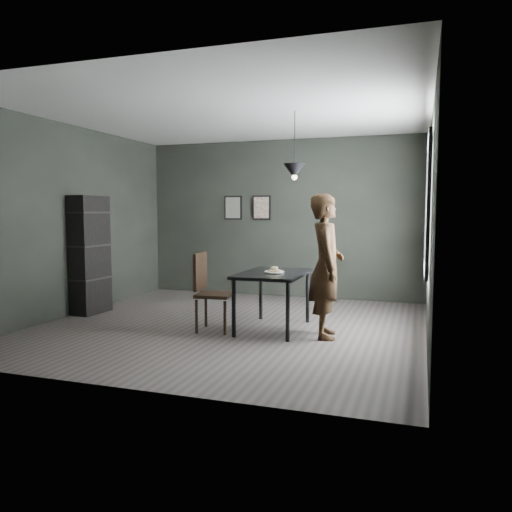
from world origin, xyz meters
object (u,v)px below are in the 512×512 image
(white_plate, at_px, (274,273))
(shelf_unit, at_px, (90,255))
(wood_chair, at_px, (208,286))
(pendant_lamp, at_px, (294,171))
(woman, at_px, (326,266))
(cafe_table, at_px, (273,278))

(white_plate, height_order, shelf_unit, shelf_unit)
(wood_chair, relative_size, pendant_lamp, 1.17)
(woman, distance_m, pendant_lamp, 1.30)
(wood_chair, height_order, pendant_lamp, pendant_lamp)
(wood_chair, distance_m, shelf_unit, 2.21)
(woman, height_order, shelf_unit, shelf_unit)
(cafe_table, bearing_deg, pendant_lamp, 21.80)
(white_plate, height_order, pendant_lamp, pendant_lamp)
(woman, bearing_deg, wood_chair, 82.19)
(cafe_table, bearing_deg, white_plate, -60.42)
(pendant_lamp, bearing_deg, white_plate, -142.13)
(cafe_table, xyz_separation_m, woman, (0.72, -0.17, 0.20))
(cafe_table, relative_size, pendant_lamp, 1.39)
(wood_chair, xyz_separation_m, pendant_lamp, (1.03, 0.42, 1.48))
(cafe_table, height_order, pendant_lamp, pendant_lamp)
(white_plate, distance_m, wood_chair, 0.87)
(wood_chair, bearing_deg, shelf_unit, 162.36)
(woman, bearing_deg, pendant_lamp, 46.68)
(wood_chair, xyz_separation_m, shelf_unit, (-2.14, 0.46, 0.31))
(white_plate, bearing_deg, wood_chair, -162.91)
(shelf_unit, bearing_deg, wood_chair, -8.35)
(shelf_unit, relative_size, pendant_lamp, 2.04)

